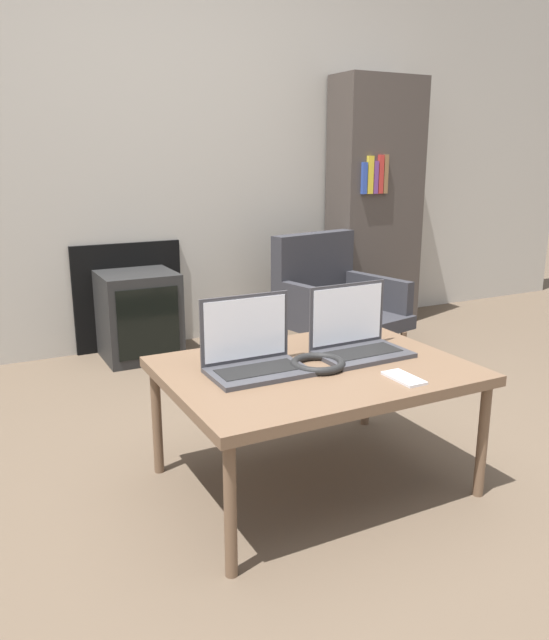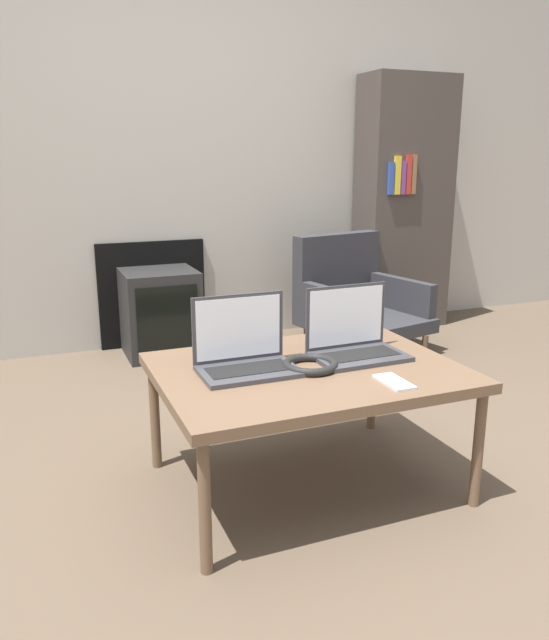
# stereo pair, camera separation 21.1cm
# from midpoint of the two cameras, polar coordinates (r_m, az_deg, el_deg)

# --- Properties ---
(ground_plane) EXTENTS (14.00, 14.00, 0.00)m
(ground_plane) POSITION_cam_midpoint_polar(r_m,az_deg,el_deg) (2.24, 2.18, -15.87)
(ground_plane) COLOR brown
(wall_back) EXTENTS (7.00, 0.08, 2.60)m
(wall_back) POSITION_cam_midpoint_polar(r_m,az_deg,el_deg) (3.86, -13.64, 16.58)
(wall_back) COLOR #ADA89E
(wall_back) RESTS_ON ground_plane
(table) EXTENTS (1.01, 0.75, 0.44)m
(table) POSITION_cam_midpoint_polar(r_m,az_deg,el_deg) (2.15, 0.89, -5.12)
(table) COLOR brown
(table) RESTS_ON ground_plane
(laptop_left) EXTENTS (0.32, 0.22, 0.25)m
(laptop_left) POSITION_cam_midpoint_polar(r_m,az_deg,el_deg) (2.08, -4.88, -3.15)
(laptop_left) COLOR #38383D
(laptop_left) RESTS_ON table
(laptop_right) EXTENTS (0.33, 0.22, 0.25)m
(laptop_right) POSITION_cam_midpoint_polar(r_m,az_deg,el_deg) (2.26, 4.87, -1.66)
(laptop_right) COLOR #38383D
(laptop_right) RESTS_ON table
(headphones) EXTENTS (0.19, 0.19, 0.03)m
(headphones) POSITION_cam_midpoint_polar(r_m,az_deg,el_deg) (2.11, 1.17, -4.05)
(headphones) COLOR black
(headphones) RESTS_ON table
(phone) EXTENTS (0.07, 0.15, 0.01)m
(phone) POSITION_cam_midpoint_polar(r_m,az_deg,el_deg) (2.03, 8.85, -5.31)
(phone) COLOR silver
(phone) RESTS_ON table
(tv) EXTENTS (0.42, 0.40, 0.50)m
(tv) POSITION_cam_midpoint_polar(r_m,az_deg,el_deg) (3.69, -13.91, 0.39)
(tv) COLOR black
(tv) RESTS_ON ground_plane
(armchair) EXTENTS (0.72, 0.74, 0.68)m
(armchair) POSITION_cam_midpoint_polar(r_m,az_deg,el_deg) (3.81, 3.66, 2.15)
(armchair) COLOR #2D2D33
(armchair) RESTS_ON ground_plane
(bookshelf) EXTENTS (0.60, 0.32, 1.65)m
(bookshelf) POSITION_cam_midpoint_polar(r_m,az_deg,el_deg) (4.34, 7.76, 10.44)
(bookshelf) COLOR #3F3833
(bookshelf) RESTS_ON ground_plane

